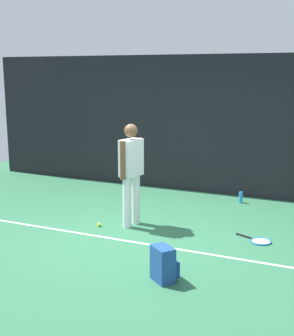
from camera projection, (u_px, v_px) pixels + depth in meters
ground_plane at (137, 235)px, 7.22m from camera, size 12.00×12.00×0.00m
back_fence at (197, 124)px, 9.61m from camera, size 10.00×0.10×2.87m
court_line at (128, 241)px, 6.95m from camera, size 9.00×0.05×0.00m
tennis_player at (131, 169)px, 7.48m from camera, size 0.30×0.52×1.70m
tennis_racket at (259, 241)px, 6.94m from camera, size 0.63×0.43×0.03m
backpack at (164, 264)px, 5.61m from camera, size 0.38×0.38×0.44m
tennis_ball_near_player at (99, 225)px, 7.60m from camera, size 0.07×0.07×0.07m
water_bottle at (241, 197)px, 8.97m from camera, size 0.07×0.07×0.22m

